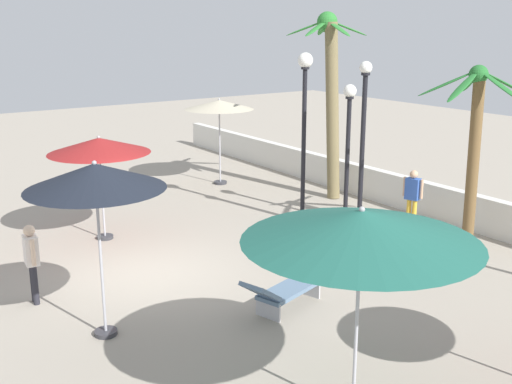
# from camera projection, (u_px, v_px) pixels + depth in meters

# --- Properties ---
(ground_plane) EXTENTS (56.00, 56.00, 0.00)m
(ground_plane) POSITION_uv_depth(u_px,v_px,m) (145.00, 274.00, 13.47)
(ground_plane) COLOR #9E9384
(boundary_wall) EXTENTS (25.20, 0.30, 0.97)m
(boundary_wall) POSITION_uv_depth(u_px,v_px,m) (411.00, 195.00, 17.95)
(boundary_wall) COLOR silver
(boundary_wall) RESTS_ON ground_plane
(patio_umbrella_0) EXTENTS (2.49, 2.49, 2.63)m
(patio_umbrella_0) POSITION_uv_depth(u_px,v_px,m) (99.00, 146.00, 15.12)
(patio_umbrella_0) COLOR #333338
(patio_umbrella_0) RESTS_ON ground_plane
(patio_umbrella_1) EXTENTS (3.13, 3.13, 3.00)m
(patio_umbrella_1) POSITION_uv_depth(u_px,v_px,m) (361.00, 227.00, 7.96)
(patio_umbrella_1) COLOR #333338
(patio_umbrella_1) RESTS_ON ground_plane
(patio_umbrella_3) EXTENTS (2.29, 2.29, 2.89)m
(patio_umbrella_3) POSITION_uv_depth(u_px,v_px,m) (219.00, 106.00, 20.46)
(patio_umbrella_3) COLOR #333338
(patio_umbrella_3) RESTS_ON ground_plane
(patio_umbrella_4) EXTENTS (2.32, 2.32, 3.11)m
(patio_umbrella_4) POSITION_uv_depth(u_px,v_px,m) (95.00, 177.00, 10.13)
(patio_umbrella_4) COLOR #333338
(patio_umbrella_4) RESTS_ON ground_plane
(palm_tree_0) EXTENTS (2.45, 2.55, 4.35)m
(palm_tree_0) POSITION_uv_depth(u_px,v_px,m) (475.00, 134.00, 14.56)
(palm_tree_0) COLOR brown
(palm_tree_0) RESTS_ON ground_plane
(palm_tree_1) EXTENTS (2.40, 2.39, 5.61)m
(palm_tree_1) POSITION_uv_depth(u_px,v_px,m) (331.00, 88.00, 18.75)
(palm_tree_1) COLOR brown
(palm_tree_1) RESTS_ON ground_plane
(lamp_post_0) EXTENTS (0.35, 0.35, 3.73)m
(lamp_post_0) POSITION_uv_depth(u_px,v_px,m) (348.00, 142.00, 16.52)
(lamp_post_0) COLOR black
(lamp_post_0) RESTS_ON ground_plane
(lamp_post_2) EXTENTS (0.30, 0.30, 4.39)m
(lamp_post_2) POSITION_uv_depth(u_px,v_px,m) (362.00, 144.00, 15.26)
(lamp_post_2) COLOR black
(lamp_post_2) RESTS_ON ground_plane
(lamp_post_3) EXTENTS (0.40, 0.40, 4.54)m
(lamp_post_3) POSITION_uv_depth(u_px,v_px,m) (304.00, 116.00, 16.39)
(lamp_post_3) COLOR black
(lamp_post_3) RESTS_ON ground_plane
(lounge_chair_0) EXTENTS (1.05, 1.95, 0.83)m
(lounge_chair_0) POSITION_uv_depth(u_px,v_px,m) (282.00, 291.00, 11.67)
(lounge_chair_0) COLOR #B7B7BC
(lounge_chair_0) RESTS_ON ground_plane
(guest_0) EXTENTS (0.54, 0.33, 1.58)m
(guest_0) POSITION_uv_depth(u_px,v_px,m) (413.00, 194.00, 16.28)
(guest_0) COLOR gold
(guest_0) RESTS_ON ground_plane
(guest_1) EXTENTS (0.56, 0.27, 1.59)m
(guest_1) POSITION_uv_depth(u_px,v_px,m) (32.00, 257.00, 11.86)
(guest_1) COLOR #26262D
(guest_1) RESTS_ON ground_plane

